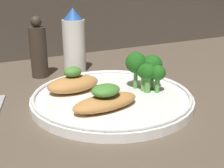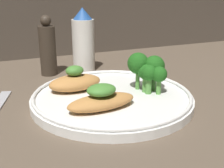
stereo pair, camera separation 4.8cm
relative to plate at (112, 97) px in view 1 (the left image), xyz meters
The scene contains 7 objects.
ground_plane 1.49cm from the plate, ahead, with size 180.00×180.00×1.00cm, color brown.
plate is the anchor object (origin of this frame).
grilled_meat_front 6.39cm from the plate, 128.48° to the right, with size 11.42×5.43×3.95cm.
grilled_meat_middle 7.44cm from the plate, 135.84° to the left, with size 10.06×6.36×4.57cm.
broccoli_bunch 8.15cm from the plate, ahead, with size 6.20×6.98×6.83cm.
sauce_bottle 22.10cm from the plate, 85.29° to the left, with size 5.23×5.23×14.89cm.
pepper_grinder 22.79cm from the plate, 107.61° to the left, with size 3.71×3.71×13.50cm.
Camera 1 is at (-22.34, -39.79, 19.08)cm, focal length 45.00 mm.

